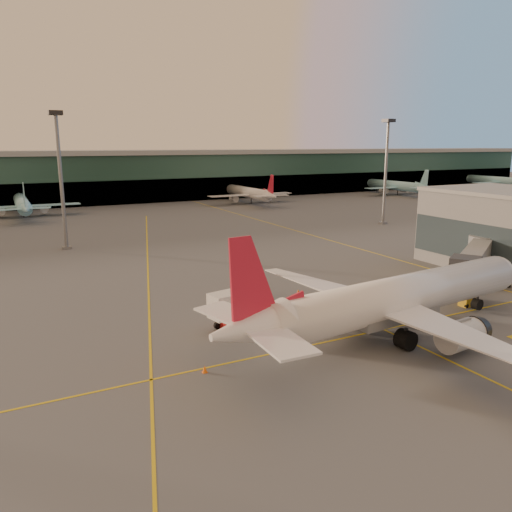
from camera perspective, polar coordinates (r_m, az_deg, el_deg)
name	(u,v)px	position (r m, az deg, el deg)	size (l,w,h in m)	color
ground	(379,355)	(49.87, 13.86, -10.95)	(600.00, 600.00, 0.00)	#4C4F54
taxi_markings	(164,265)	(84.20, -10.42, -1.04)	(100.12, 173.00, 0.01)	gold
terminal	(98,177)	(178.75, -17.60, 8.60)	(400.00, 20.00, 17.60)	#19382D
gate_building	(508,229)	(90.32, 26.84, 2.79)	(18.40, 22.40, 12.60)	slate
mast_west_near	(60,171)	(100.64, -21.47, 9.08)	(2.40, 2.40, 25.60)	slate
mast_east_near	(386,164)	(128.79, 14.66, 10.14)	(2.40, 2.40, 25.60)	slate
distant_aircraft_row	(150,209)	(158.77, -12.01, 5.29)	(350.00, 34.00, 13.00)	#91D9F4
main_airplane	(393,300)	(53.04, 15.35, -4.90)	(41.53, 37.51, 12.53)	white
jet_bridge	(477,257)	(76.01, 23.89, -0.15)	(18.91, 13.34, 6.10)	slate
catering_truck	(235,308)	(54.06, -2.44, -5.93)	(5.86, 3.35, 4.28)	#A91819
gpu_cart	(468,301)	(67.54, 23.06, -4.77)	(2.18, 1.34, 1.24)	gold
pushback_tug	(498,283)	(77.85, 25.91, -2.75)	(3.36, 2.02, 1.65)	black
cone_tail	(205,369)	(45.24, -5.89, -12.75)	(0.49, 0.49, 0.63)	#FA630D
cone_wing_left	(298,292)	(67.32, 4.85, -4.09)	(0.50, 0.50, 0.64)	#FA630D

